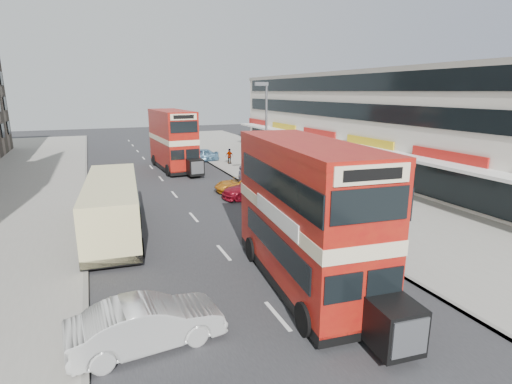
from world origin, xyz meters
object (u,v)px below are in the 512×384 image
coach (113,205)px  pedestrian_far (229,156)px  pedestrian_near (318,194)px  cyclist (242,183)px  car_left_front (147,324)px  street_lamp (265,129)px  bus_main (306,215)px  car_right_a (254,188)px  car_right_c (199,155)px  bus_second (173,140)px  car_right_b (242,184)px

coach → pedestrian_far: (12.38, 17.12, -0.65)m
pedestrian_near → cyclist: size_ratio=0.91×
coach → car_left_front: (0.31, -10.91, -0.84)m
street_lamp → bus_main: (-4.54, -14.25, -1.87)m
cyclist → coach: bearing=-154.4°
car_right_a → cyclist: (-0.27, 1.75, 0.02)m
car_left_front → car_right_c: bearing=-22.3°
car_left_front → pedestrian_near: 16.00m
bus_main → coach: (-6.62, 9.16, -1.32)m
coach → cyclist: bearing=36.0°
cyclist → pedestrian_far: bearing=70.0°
car_right_a → coach: bearing=-67.7°
car_right_a → pedestrian_near: pedestrian_near is taller
bus_second → pedestrian_near: bus_second is taller
street_lamp → bus_main: size_ratio=0.79×
bus_main → bus_second: size_ratio=1.02×
bus_main → car_right_b: bearing=-95.8°
bus_main → car_right_a: size_ratio=2.19×
bus_main → street_lamp: bearing=-102.2°
pedestrian_near → cyclist: (-2.92, 6.33, -0.37)m
street_lamp → pedestrian_far: (1.22, 12.03, -3.84)m
cyclist → street_lamp: bearing=-30.3°
street_lamp → car_right_a: (-1.35, -1.01, -4.10)m
bus_main → coach: bus_main is taller
bus_second → coach: (-6.61, -17.14, -1.32)m
bus_second → car_left_front: bus_second is taller
street_lamp → car_left_front: 19.75m
car_left_front → cyclist: size_ratio=2.27×
pedestrian_near → car_left_front: bearing=29.8°
coach → car_right_c: 22.56m
car_right_a → car_right_b: 2.02m
bus_main → car_left_front: (-6.31, -1.75, -2.16)m
bus_main → pedestrian_near: 10.61m
car_right_a → cyclist: cyclist is taller
coach → car_right_a: size_ratio=2.22×
bus_main → car_left_front: 6.89m
car_right_b → pedestrian_far: 11.36m
pedestrian_far → bus_main: bearing=-117.1°
car_right_a → pedestrian_near: size_ratio=2.55×
street_lamp → car_left_front: street_lamp is taller
street_lamp → pedestrian_far: bearing=84.2°
bus_second → car_right_c: bus_second is taller
street_lamp → pedestrian_far: size_ratio=5.13×
car_right_a → cyclist: 1.77m
car_left_front → car_right_b: size_ratio=1.07×
coach → car_right_b: 11.47m
coach → car_right_a: (9.81, 4.08, -0.92)m
bus_second → pedestrian_far: bus_second is taller
car_left_front → car_right_c: (9.65, 31.13, -0.03)m
car_left_front → coach: bearing=-3.5°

